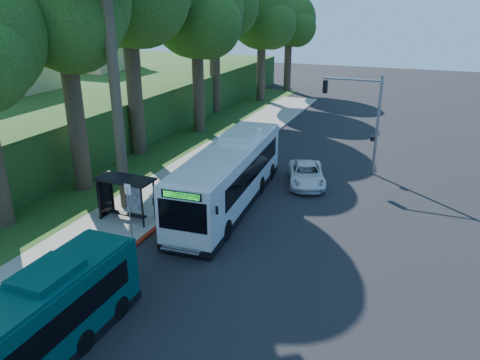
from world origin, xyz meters
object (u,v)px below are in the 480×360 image
at_px(white_bus, 230,174).
at_px(pickup, 306,174).
at_px(bus_shelter, 124,189).
at_px(teal_bus, 15,341).

bearing_deg(white_bus, pickup, 51.30).
relative_size(bus_shelter, teal_bus, 0.30).
height_order(white_bus, pickup, white_bus).
xyz_separation_m(bus_shelter, white_bus, (4.65, 4.15, 0.13)).
distance_m(teal_bus, pickup, 21.09).
relative_size(bus_shelter, pickup, 0.64).
relative_size(teal_bus, pickup, 2.16).
height_order(bus_shelter, white_bus, white_bus).
bearing_deg(bus_shelter, pickup, 48.47).
xyz_separation_m(bus_shelter, teal_bus, (3.92, -11.47, -0.25)).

